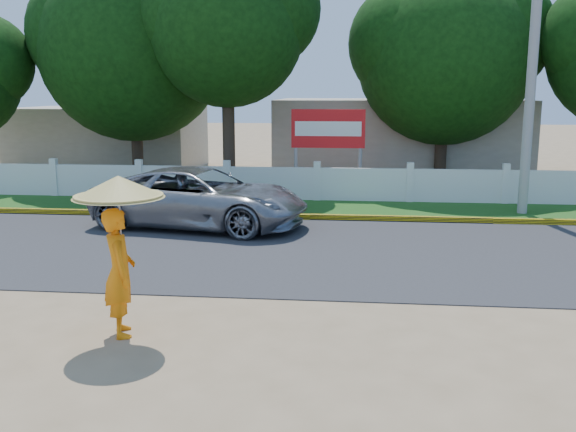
% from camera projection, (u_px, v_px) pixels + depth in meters
% --- Properties ---
extents(ground, '(120.00, 120.00, 0.00)m').
position_uv_depth(ground, '(275.00, 320.00, 10.20)').
color(ground, '#9E8460').
rests_on(ground, ground).
extents(road, '(60.00, 7.00, 0.02)m').
position_uv_depth(road, '(299.00, 250.00, 14.59)').
color(road, '#38383A').
rests_on(road, ground).
extents(grass_verge, '(60.00, 3.50, 0.03)m').
position_uv_depth(grass_verge, '(314.00, 208.00, 19.71)').
color(grass_verge, '#2D601E').
rests_on(grass_verge, ground).
extents(curb, '(40.00, 0.18, 0.16)m').
position_uv_depth(curb, '(310.00, 217.00, 18.04)').
color(curb, yellow).
rests_on(curb, ground).
extents(fence, '(40.00, 0.10, 1.10)m').
position_uv_depth(fence, '(317.00, 184.00, 21.03)').
color(fence, silver).
rests_on(fence, ground).
extents(building_near, '(10.00, 6.00, 3.20)m').
position_uv_depth(building_near, '(397.00, 138.00, 27.15)').
color(building_near, '#B7AD99').
rests_on(building_near, ground).
extents(building_far, '(8.00, 5.00, 2.80)m').
position_uv_depth(building_far, '(110.00, 138.00, 29.49)').
color(building_far, '#B7AD99').
rests_on(building_far, ground).
extents(utility_pole, '(0.28, 0.28, 8.42)m').
position_uv_depth(utility_pole, '(532.00, 68.00, 18.10)').
color(utility_pole, gray).
rests_on(utility_pole, ground).
extents(vehicle, '(6.09, 3.63, 1.58)m').
position_uv_depth(vehicle, '(201.00, 198.00, 16.98)').
color(vehicle, gray).
rests_on(vehicle, ground).
extents(monk_with_parasol, '(1.32, 1.32, 2.40)m').
position_uv_depth(monk_with_parasol, '(119.00, 233.00, 9.32)').
color(monk_with_parasol, orange).
rests_on(monk_with_parasol, ground).
extents(billboard, '(2.50, 0.13, 2.95)m').
position_uv_depth(billboard, '(328.00, 133.00, 21.76)').
color(billboard, gray).
rests_on(billboard, ground).
extents(tree_row, '(34.29, 8.12, 8.93)m').
position_uv_depth(tree_row, '(385.00, 47.00, 23.01)').
color(tree_row, '#473828').
rests_on(tree_row, ground).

